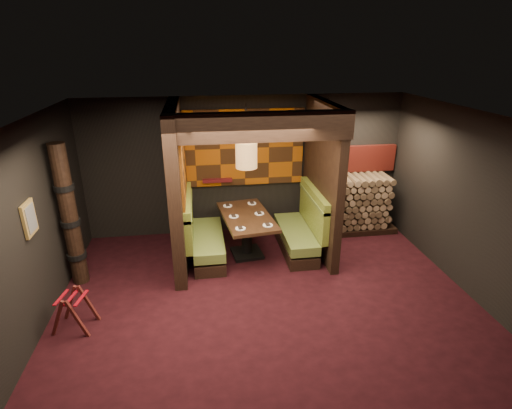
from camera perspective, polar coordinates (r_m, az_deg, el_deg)
The scene contains 23 objects.
floor at distance 6.43m, azimuth 1.74°, elevation -14.02°, with size 6.50×5.50×0.02m, color black.
ceiling at distance 5.28m, azimuth 2.10°, elevation 12.04°, with size 6.50×5.50×0.02m, color black.
wall_back at distance 8.27m, azimuth -1.48°, elevation 5.53°, with size 6.50×0.02×2.85m, color black.
wall_front at distance 3.46m, azimuth 10.59°, elevation -21.25°, with size 6.50×0.02×2.85m, color black.
wall_left at distance 6.09m, azimuth -29.99°, elevation -3.83°, with size 0.02×5.50×2.85m, color black.
wall_right at distance 7.03m, azimuth 29.08°, elevation -0.40°, with size 0.02×5.50×2.85m, color black.
partition_left at distance 7.17m, azimuth -11.16°, elevation 2.48°, with size 0.20×2.20×2.85m, color black.
partition_right at distance 7.55m, azimuth 9.38°, elevation 3.60°, with size 0.15×2.10×2.85m, color black.
header_beam at distance 6.00m, azimuth 0.61°, elevation 11.03°, with size 2.85×0.18×0.44m, color black.
tapa_back_panel at distance 8.12m, azimuth -1.64°, elevation 8.10°, with size 2.40×0.06×1.55m, color #A64E0B.
tapa_side_panel at distance 7.21m, azimuth -10.40°, elevation 6.18°, with size 0.04×1.85×1.45m, color #A64E0B.
lacquer_shelf at distance 8.19m, azimuth -5.55°, elevation 3.47°, with size 0.60×0.12×0.07m, color #591218.
booth_bench_left at distance 7.56m, azimuth -7.64°, elevation -4.69°, with size 0.68×1.60×1.14m.
booth_bench_right at distance 7.79m, azimuth 6.43°, elevation -3.78°, with size 0.68×1.60×1.14m.
dining_table at distance 7.48m, azimuth -1.33°, elevation -3.21°, with size 1.03×1.65×0.82m.
place_settings at distance 7.37m, azimuth -1.35°, elevation -1.47°, with size 0.80×1.30×0.03m.
pendant_lamp at distance 6.95m, azimuth -1.38°, elevation 7.08°, with size 0.38×0.38×1.09m.
framed_picture at distance 6.08m, azimuth -29.64°, elevation -1.76°, with size 0.05×0.36×0.46m.
luggage_rack at distance 6.34m, azimuth -24.63°, elevation -13.45°, with size 0.63×0.50×0.61m.
totem_column at distance 7.05m, azimuth -25.08°, elevation -1.69°, with size 0.31×0.31×2.40m.
firewood_stack at distance 8.73m, azimuth 13.97°, elevation 0.11°, with size 1.73×0.70×1.22m.
mosaic_header at distance 8.74m, azimuth 13.72°, elevation 6.35°, with size 1.83×0.10×0.56m, color maroon.
bay_front_post at distance 7.81m, azimuth 9.45°, elevation 4.23°, with size 0.08×0.08×2.85m, color black.
Camera 1 is at (-0.95, -5.11, 3.78)m, focal length 28.00 mm.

